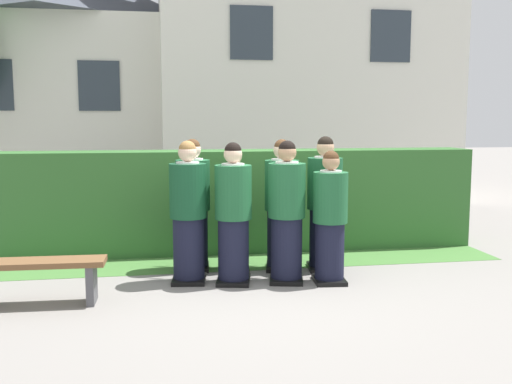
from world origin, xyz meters
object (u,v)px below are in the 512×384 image
student_rear_row_3 (325,207)px  student_front_row_1 (233,217)px  student_front_row_3 (330,220)px  wooden_bench (37,272)px  student_rear_row_1 (234,211)px  student_rear_row_0 (193,208)px  student_rear_row_2 (282,208)px  student_front_row_2 (287,215)px  student_front_row_0 (188,215)px

student_rear_row_3 → student_front_row_1: bearing=-160.9°
student_front_row_3 → wooden_bench: bearing=-174.2°
student_rear_row_1 → wooden_bench: bearing=-153.3°
student_rear_row_0 → student_rear_row_2: bearing=-9.2°
student_front_row_3 → student_rear_row_3: student_rear_row_3 is taller
student_front_row_2 → student_rear_row_3: bearing=38.3°
student_front_row_1 → student_front_row_2: 0.64m
wooden_bench → student_front_row_3: bearing=5.8°
student_front_row_1 → student_rear_row_3: size_ratio=0.97×
student_front_row_2 → student_rear_row_2: 0.58m
student_front_row_0 → wooden_bench: 1.80m
wooden_bench → student_front_row_0: bearing=21.6°
student_front_row_0 → student_rear_row_0: size_ratio=1.00×
wooden_bench → student_front_row_1: bearing=13.4°
student_front_row_0 → student_rear_row_2: bearing=18.2°
student_rear_row_0 → student_rear_row_3: (1.67, -0.28, 0.02)m
student_front_row_3 → student_rear_row_1: student_rear_row_1 is taller
student_front_row_1 → student_rear_row_2: 0.88m
student_rear_row_3 → wooden_bench: 3.54m
student_front_row_0 → student_front_row_2: student_front_row_2 is taller
student_rear_row_1 → student_rear_row_3: bearing=-9.0°
student_front_row_2 → student_rear_row_1: student_front_row_2 is taller
student_rear_row_1 → student_front_row_0: bearing=-141.7°
student_front_row_0 → student_rear_row_1: student_front_row_0 is taller
student_front_row_0 → wooden_bench: student_front_row_0 is taller
student_rear_row_0 → student_rear_row_2: 1.14m
student_rear_row_1 → student_rear_row_0: bearing=169.0°
student_front_row_0 → student_front_row_1: 0.54m
student_front_row_1 → student_rear_row_1: (0.09, 0.61, -0.04)m
wooden_bench → student_rear_row_1: bearing=26.7°
student_front_row_3 → student_rear_row_1: (-1.04, 0.79, 0.01)m
student_front_row_3 → student_rear_row_2: student_rear_row_2 is taller
student_front_row_1 → student_front_row_3: 1.15m
student_front_row_2 → student_front_row_3: size_ratio=1.07×
student_front_row_2 → student_front_row_3: bearing=-14.6°
student_rear_row_0 → wooden_bench: student_rear_row_0 is taller
student_front_row_0 → student_rear_row_2: size_ratio=1.00×
student_front_row_3 → student_front_row_2: bearing=165.4°
student_front_row_3 → student_rear_row_0: (-1.56, 0.89, 0.06)m
student_front_row_2 → student_rear_row_3: student_rear_row_3 is taller
student_front_row_2 → student_rear_row_3: size_ratio=0.98×
student_rear_row_0 → student_rear_row_3: student_rear_row_3 is taller
student_front_row_1 → student_rear_row_2: bearing=37.2°
student_front_row_1 → student_front_row_3: (1.13, -0.18, -0.05)m
student_front_row_3 → student_rear_row_0: bearing=150.3°
student_rear_row_0 → student_front_row_1: bearing=-59.0°
student_front_row_3 → wooden_bench: 3.31m
student_rear_row_1 → student_front_row_1: bearing=-98.3°
student_front_row_3 → student_rear_row_2: size_ratio=0.93×
student_front_row_2 → student_front_row_3: 0.52m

